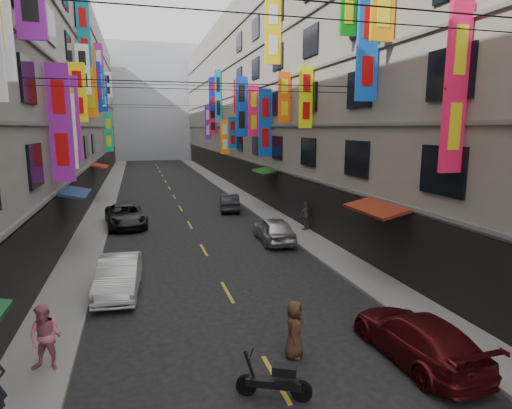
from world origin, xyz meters
TOP-DOWN VIEW (x-y plane):
  - sidewalk_left at (-6.00, 42.00)m, footprint 2.00×90.00m
  - sidewalk_right at (6.00, 42.00)m, footprint 2.00×90.00m
  - building_row_left at (-11.99, 42.00)m, footprint 10.14×90.00m
  - building_row_right at (11.99, 42.00)m, footprint 10.14×90.00m
  - haze_block at (0.00, 92.00)m, footprint 18.00×8.00m
  - shop_signage at (-0.13, 35.12)m, footprint 14.00×55.00m
  - street_awnings at (-1.26, 26.00)m, footprint 13.99×35.20m
  - overhead_cables at (0.00, 30.00)m, footprint 14.00×38.04m
  - lane_markings at (0.00, 39.00)m, footprint 0.12×80.20m
  - scooter_crossing at (-0.26, 11.26)m, footprint 1.67×0.93m
  - scooter_far_right at (4.12, 24.60)m, footprint 0.78×1.74m
  - car_left_mid at (-4.00, 19.00)m, footprint 1.76×4.30m
  - car_left_far at (-4.00, 30.70)m, footprint 2.89×5.28m
  - car_right_near at (4.00, 11.88)m, footprint 1.97×4.50m
  - car_right_mid at (4.00, 24.54)m, footprint 1.86×4.20m
  - car_right_far at (3.51, 34.07)m, footprint 1.95×4.08m
  - pedestrian_lfar at (-5.58, 13.81)m, footprint 0.97×0.78m
  - pedestrian_rfar at (6.60, 26.25)m, footprint 1.19×0.98m
  - pedestrian_crossing at (0.82, 12.89)m, footprint 0.85×0.95m

SIDE VIEW (x-z plane):
  - lane_markings at x=0.00m, z-range 0.00..0.01m
  - sidewalk_left at x=-6.00m, z-range 0.00..0.12m
  - sidewalk_right at x=6.00m, z-range 0.00..0.12m
  - scooter_crossing at x=-0.26m, z-range -0.13..1.01m
  - scooter_far_right at x=4.12m, z-range -0.13..1.01m
  - car_right_near at x=4.00m, z-range 0.00..1.28m
  - car_right_far at x=3.51m, z-range 0.00..1.29m
  - car_left_mid at x=-4.00m, z-range 0.00..1.39m
  - car_left_far at x=-4.00m, z-range 0.00..1.40m
  - car_right_mid at x=4.00m, z-range 0.00..1.41m
  - pedestrian_crossing at x=0.82m, z-range 0.00..1.61m
  - pedestrian_lfar at x=-5.58m, z-range 0.12..1.86m
  - pedestrian_rfar at x=6.60m, z-range 0.12..1.89m
  - street_awnings at x=-1.26m, z-range 2.80..3.20m
  - overhead_cables at x=0.00m, z-range 8.18..9.42m
  - shop_signage at x=-0.13m, z-range 2.98..15.17m
  - building_row_left at x=-11.99m, z-range -0.01..18.99m
  - building_row_right at x=11.99m, z-range -0.01..18.99m
  - haze_block at x=0.00m, z-range 0.00..22.00m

